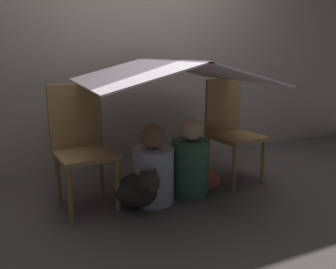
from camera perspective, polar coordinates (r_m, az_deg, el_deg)
name	(u,v)px	position (r m, az deg, el deg)	size (l,w,h in m)	color
ground_plane	(173,197)	(2.72, 0.86, -10.90)	(8.80, 8.80, 0.00)	#47423D
wall_back	(131,43)	(3.45, -6.51, 15.61)	(7.00, 0.05, 2.50)	gray
chair_left	(81,142)	(2.54, -14.84, -1.30)	(0.45, 0.45, 0.92)	olive
chair_right	(230,127)	(3.02, 10.81, 1.31)	(0.46, 0.46, 0.92)	olive
sheet_canopy	(168,71)	(2.57, 0.00, 10.94)	(1.33, 1.29, 0.18)	silver
person_front	(153,171)	(2.56, -2.58, -6.29)	(0.32, 0.32, 0.62)	#B2B2B7
person_second	(190,162)	(2.72, 3.85, -4.82)	(0.31, 0.31, 0.64)	#38664C
dog	(143,188)	(2.50, -4.46, -9.32)	(0.41, 0.40, 0.36)	#332D28
floor_cushion	(193,179)	(2.97, 4.44, -7.68)	(0.37, 0.30, 0.10)	#CC664C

